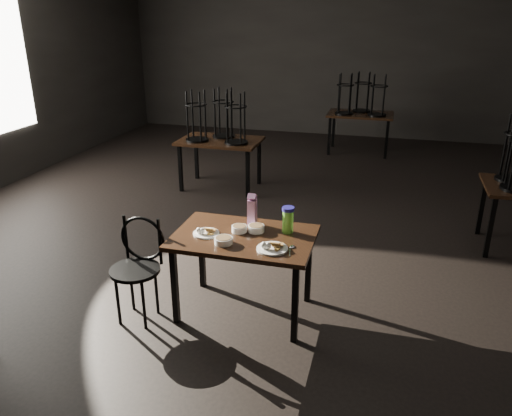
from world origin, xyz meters
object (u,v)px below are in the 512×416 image
(main_table, at_px, (244,244))
(water_bottle, at_px, (288,220))
(bentwood_chair, at_px, (138,261))
(juice_carton, at_px, (252,210))

(main_table, distance_m, water_bottle, 0.43)
(main_table, height_order, bentwood_chair, bentwood_chair)
(bentwood_chair, bearing_deg, main_table, 17.92)
(main_table, bearing_deg, water_bottle, 25.62)
(juice_carton, relative_size, bentwood_chair, 0.32)
(bentwood_chair, bearing_deg, juice_carton, 31.27)
(main_table, bearing_deg, juice_carton, 88.78)
(main_table, relative_size, bentwood_chair, 1.33)
(main_table, relative_size, juice_carton, 4.10)
(water_bottle, bearing_deg, juice_carton, 166.26)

